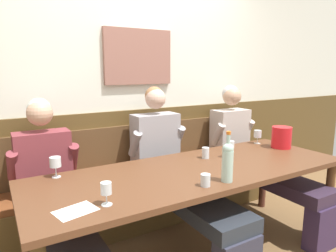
% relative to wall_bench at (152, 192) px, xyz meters
% --- Properties ---
extents(room_wall_back, '(6.80, 0.12, 2.80)m').
position_rel_wall_bench_xyz_m(room_wall_back, '(-0.00, 0.26, 1.12)').
color(room_wall_back, silver).
rests_on(room_wall_back, ground).
extents(wood_wainscot_panel, '(6.80, 0.03, 1.08)m').
position_rel_wall_bench_xyz_m(wood_wainscot_panel, '(0.00, 0.21, 0.26)').
color(wood_wainscot_panel, brown).
rests_on(wood_wainscot_panel, ground).
extents(wall_bench, '(2.77, 0.42, 0.94)m').
position_rel_wall_bench_xyz_m(wall_bench, '(0.00, 0.00, 0.00)').
color(wall_bench, brown).
rests_on(wall_bench, ground).
extents(dining_table, '(2.47, 0.87, 0.74)m').
position_rel_wall_bench_xyz_m(dining_table, '(0.00, -0.73, 0.38)').
color(dining_table, brown).
rests_on(dining_table, ground).
extents(person_left_seat, '(0.52, 1.33, 1.26)m').
position_rel_wall_bench_xyz_m(person_left_seat, '(-0.97, -0.41, 0.32)').
color(person_left_seat, '#2A2537').
rests_on(person_left_seat, ground).
extents(person_center_left_seat, '(0.54, 1.33, 1.32)m').
position_rel_wall_bench_xyz_m(person_center_left_seat, '(0.04, -0.39, 0.34)').
color(person_center_left_seat, '#303141').
rests_on(person_center_left_seat, ground).
extents(person_right_seat, '(0.51, 1.33, 1.30)m').
position_rel_wall_bench_xyz_m(person_right_seat, '(0.98, -0.38, 0.35)').
color(person_right_seat, '#332340').
rests_on(person_right_seat, ground).
extents(ice_bucket, '(0.18, 0.18, 0.20)m').
position_rel_wall_bench_xyz_m(ice_bucket, '(1.07, -0.64, 0.56)').
color(ice_bucket, red).
rests_on(ice_bucket, dining_table).
extents(wine_bottle_green_tall, '(0.08, 0.08, 0.34)m').
position_rel_wall_bench_xyz_m(wine_bottle_green_tall, '(0.03, -1.05, 0.60)').
color(wine_bottle_green_tall, '#ABCCBD').
rests_on(wine_bottle_green_tall, dining_table).
extents(wine_glass_by_bottle, '(0.06, 0.06, 0.13)m').
position_rel_wall_bench_xyz_m(wine_glass_by_bottle, '(-0.79, -0.99, 0.54)').
color(wine_glass_by_bottle, silver).
rests_on(wine_glass_by_bottle, dining_table).
extents(wine_glass_mid_right, '(0.08, 0.08, 0.15)m').
position_rel_wall_bench_xyz_m(wine_glass_mid_right, '(-0.94, -0.38, 0.56)').
color(wine_glass_mid_right, silver).
rests_on(wine_glass_mid_right, dining_table).
extents(wine_glass_center_front, '(0.07, 0.07, 0.14)m').
position_rel_wall_bench_xyz_m(wine_glass_center_front, '(1.00, -0.40, 0.55)').
color(wine_glass_center_front, silver).
rests_on(wine_glass_center_front, dining_table).
extents(wine_glass_mid_left, '(0.06, 0.06, 0.14)m').
position_rel_wall_bench_xyz_m(wine_glass_mid_left, '(0.42, -0.64, 0.56)').
color(wine_glass_mid_left, silver).
rests_on(wine_glass_mid_left, dining_table).
extents(water_tumbler_center, '(0.06, 0.06, 0.09)m').
position_rel_wall_bench_xyz_m(water_tumbler_center, '(0.23, -0.55, 0.50)').
color(water_tumbler_center, silver).
rests_on(water_tumbler_center, dining_table).
extents(water_tumbler_left, '(0.06, 0.06, 0.08)m').
position_rel_wall_bench_xyz_m(water_tumbler_left, '(-0.15, -1.04, 0.49)').
color(water_tumbler_left, silver).
rests_on(water_tumbler_left, dining_table).
extents(tasting_sheet_left_guest, '(0.24, 0.19, 0.00)m').
position_rel_wall_bench_xyz_m(tasting_sheet_left_guest, '(-0.96, -0.97, 0.45)').
color(tasting_sheet_left_guest, white).
rests_on(tasting_sheet_left_guest, dining_table).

